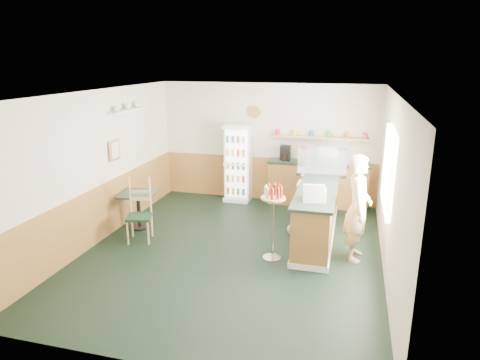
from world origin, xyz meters
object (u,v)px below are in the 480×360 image
(cash_register, at_px, (314,194))
(cafe_table, at_px, (138,203))
(condiment_stand, at_px, (273,211))
(cafe_chair, at_px, (141,208))
(drinks_fridge, at_px, (238,163))
(display_case, at_px, (323,161))
(shopkeeper, at_px, (358,208))

(cash_register, height_order, cafe_table, cash_register)
(cash_register, distance_m, condiment_stand, 0.72)
(condiment_stand, xyz_separation_m, cafe_chair, (-2.47, 0.20, -0.24))
(drinks_fridge, xyz_separation_m, display_case, (1.98, -0.96, 0.39))
(display_case, xyz_separation_m, shopkeeper, (0.70, -1.52, -0.39))
(cafe_table, bearing_deg, condiment_stand, -13.21)
(cafe_table, distance_m, cafe_chair, 0.55)
(cafe_table, bearing_deg, shopkeeper, -3.89)
(display_case, relative_size, condiment_stand, 0.76)
(display_case, height_order, cafe_chair, display_case)
(cash_register, relative_size, condiment_stand, 0.30)
(shopkeeper, bearing_deg, cafe_table, 86.86)
(cash_register, distance_m, cafe_table, 3.48)
(condiment_stand, relative_size, cafe_table, 1.67)
(drinks_fridge, height_order, cafe_table, drinks_fridge)
(shopkeeper, bearing_deg, display_case, 25.51)
(drinks_fridge, xyz_separation_m, condiment_stand, (1.36, -2.85, -0.05))
(shopkeeper, height_order, condiment_stand, shopkeeper)
(display_case, relative_size, shopkeeper, 0.54)
(cafe_table, bearing_deg, cash_register, -7.00)
(shopkeeper, distance_m, condiment_stand, 1.38)
(display_case, height_order, condiment_stand, display_case)
(cafe_table, bearing_deg, cafe_chair, -56.49)
(condiment_stand, bearing_deg, cash_register, 20.40)
(cafe_chair, bearing_deg, cafe_table, 107.60)
(cash_register, height_order, cafe_chair, cash_register)
(drinks_fridge, xyz_separation_m, shopkeeper, (2.68, -2.47, -0.01))
(display_case, xyz_separation_m, condiment_stand, (-0.63, -1.89, -0.44))
(display_case, relative_size, cash_register, 2.50)
(cafe_chair, bearing_deg, cash_register, -15.24)
(cash_register, xyz_separation_m, cafe_table, (-3.40, 0.42, -0.61))
(display_case, xyz_separation_m, cash_register, (0.00, -1.66, -0.16))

